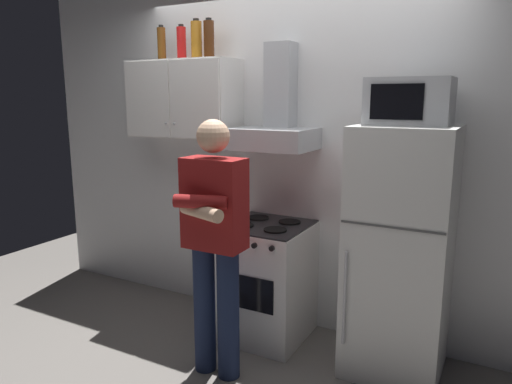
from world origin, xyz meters
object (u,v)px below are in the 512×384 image
Objects in this scene: microwave at (410,102)px; person_standing at (214,240)px; stove_oven at (266,280)px; bottle_liquor_amber at (196,40)px; range_hood at (275,121)px; bottle_beer_brown at (162,44)px; refrigerator at (400,253)px; upper_cabinet at (184,99)px; bottle_rum_dark at (209,39)px; bottle_soda_red at (182,43)px.

person_standing is (-1.00, -0.62, -0.84)m from microwave.
bottle_liquor_amber is (-0.66, 0.13, 1.76)m from stove_oven.
person_standing is 5.55× the size of bottle_liquor_amber.
bottle_liquor_amber reaches higher than stove_oven.
range_hood is 1.17m from bottle_beer_brown.
bottle_liquor_amber is (-1.61, 0.13, 1.39)m from refrigerator.
bottle_beer_brown is 0.93× the size of bottle_liquor_amber.
upper_cabinet is 3.08× the size of bottle_rum_dark.
range_hood reaches higher than refrigerator.
bottle_rum_dark reaches higher than bottle_beer_brown.
upper_cabinet is 3.05× the size of bottle_liquor_amber.
range_hood is 2.72× the size of bottle_beer_brown.
bottle_beer_brown is 0.18m from bottle_soda_red.
refrigerator is 5.41× the size of bottle_liquor_amber.
bottle_beer_brown is at bearing 142.18° from person_standing.
refrigerator is at bearing 0.04° from stove_oven.
upper_cabinet is at bearing -179.71° from bottle_liquor_amber.
refrigerator is 0.98× the size of person_standing.
bottle_beer_brown is at bearing 175.14° from upper_cabinet.
bottle_beer_brown reaches higher than stove_oven.
bottle_beer_brown is 0.94× the size of bottle_rum_dark.
bottle_rum_dark is (0.46, -0.01, 0.01)m from bottle_beer_brown.
person_standing is (0.75, -0.73, -0.85)m from upper_cabinet.
upper_cabinet is at bearing -179.09° from bottle_rum_dark.
bottle_soda_red is (-1.79, 0.16, 1.38)m from refrigerator.
range_hood is 0.97m from microwave.
bottle_rum_dark is at bearing 1.67° from bottle_liquor_amber.
bottle_liquor_amber reaches higher than person_standing.
microwave is 2.02m from bottle_beer_brown.
range_hood reaches higher than upper_cabinet.
bottle_beer_brown is at bearing 171.95° from stove_oven.
microwave is at bearing -3.63° from bottle_beer_brown.
bottle_beer_brown is (-1.02, 0.02, 0.58)m from range_hood.
microwave is 1.57m from bottle_rum_dark.
upper_cabinet is 1.03× the size of stove_oven.
upper_cabinet is at bearing -179.91° from range_hood.
stove_oven is 0.55× the size of refrigerator.
bottle_soda_red is (-0.84, 0.17, 1.75)m from stove_oven.
bottle_rum_dark is at bearing 0.91° from upper_cabinet.
range_hood is (0.80, 0.00, -0.15)m from upper_cabinet.
bottle_rum_dark reaches higher than refrigerator.
bottle_rum_dark is at bearing 166.84° from stove_oven.
bottle_soda_red is 0.93× the size of bottle_rum_dark.
bottle_rum_dark reaches higher than person_standing.
bottle_liquor_amber reaches higher than bottle_rum_dark.
bottle_liquor_amber is at bearing -2.87° from bottle_beer_brown.
person_standing is 5.61× the size of bottle_rum_dark.
refrigerator is at bearing -4.07° from upper_cabinet.
upper_cabinet is 0.48m from bottle_beer_brown.
bottle_beer_brown is at bearing 177.13° from bottle_liquor_amber.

